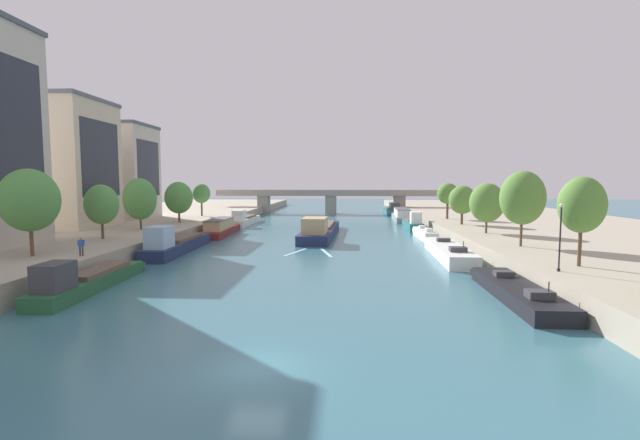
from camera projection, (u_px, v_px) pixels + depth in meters
ground_plane at (256, 368)px, 19.46m from camera, size 400.00×400.00×0.00m
quay_left at (117, 224)px, 76.17m from camera, size 36.00×170.00×1.82m
quay_right at (540, 227)px, 72.00m from camera, size 36.00×170.00×1.82m
barge_midriver at (320, 230)px, 66.21m from camera, size 5.20×24.92×3.41m
wake_behind_barge at (311, 252)px, 51.21m from camera, size 5.59×6.01×0.03m
moored_boat_left_upstream at (88, 280)px, 33.10m from camera, size 2.84×14.18×2.86m
moored_boat_left_end at (176, 244)px, 50.95m from camera, size 3.31×16.80×3.56m
moored_boat_left_far at (220, 228)px, 68.40m from camera, size 3.65×15.51×2.54m
moored_boat_left_downstream at (245, 220)px, 84.79m from camera, size 2.92×15.10×3.04m
moored_boat_right_second at (516, 291)px, 31.02m from camera, size 2.95×13.69×2.13m
moored_boat_right_downstream at (449, 251)px, 47.72m from camera, size 3.38×15.98×2.45m
moored_boat_right_upstream at (425, 234)px, 63.61m from camera, size 2.02×10.36×2.44m
moored_boat_right_gap_after at (413, 224)px, 76.36m from camera, size 2.49×12.16×3.25m
moored_boat_right_end at (401, 215)px, 93.84m from camera, size 3.77×16.98×2.62m
moored_boat_right_far at (392, 210)px, 112.02m from camera, size 3.41×15.78×3.17m
tree_left_distant at (29, 200)px, 37.53m from camera, size 4.76×4.76×7.48m
tree_left_midway at (101, 204)px, 49.20m from camera, size 3.65×3.65×6.07m
tree_left_third at (140, 199)px, 58.63m from camera, size 4.28×4.28×6.85m
tree_left_nearest at (179, 198)px, 69.50m from camera, size 4.30×4.30×6.37m
tree_left_second at (201, 194)px, 82.65m from camera, size 3.25×3.25×6.02m
tree_right_end_of_row at (582, 205)px, 32.99m from camera, size 3.33×3.33×6.75m
tree_right_by_lamp at (522, 198)px, 43.31m from camera, size 4.26×4.26×7.44m
tree_right_midway at (487, 203)px, 54.68m from camera, size 4.21×4.21×6.21m
tree_right_third at (462, 200)px, 66.02m from camera, size 3.95×3.95×5.82m
tree_right_second at (448, 194)px, 76.03m from camera, size 3.57×3.57×6.17m
lamppost_right_bank at (560, 234)px, 31.26m from camera, size 0.28×0.28×4.84m
building_left_middle at (66, 163)px, 61.83m from camera, size 10.56×12.10×17.91m
building_left_far_end at (120, 171)px, 76.87m from camera, size 10.38×10.67×16.29m
bridge_far at (331, 199)px, 114.09m from camera, size 58.99×4.40×6.11m
person_on_quay at (81, 245)px, 37.93m from camera, size 0.50×0.31×1.62m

